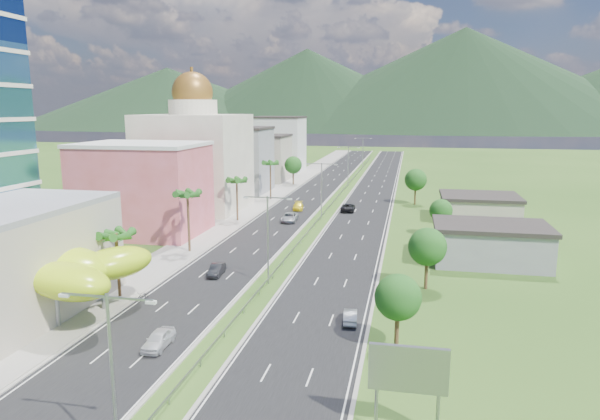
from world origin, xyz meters
The scene contains 36 objects.
ground centered at (0.00, 0.00, 0.00)m, with size 500.00×500.00×0.00m, color #2D5119.
road_left centered at (-7.50, 90.00, 0.02)m, with size 11.00×260.00×0.04m, color black.
road_right centered at (7.50, 90.00, 0.02)m, with size 11.00×260.00×0.04m, color black.
sidewalk_left centered at (-17.00, 90.00, 0.06)m, with size 7.00×260.00×0.12m, color gray.
median_guardrail centered at (0.00, 71.99, 0.62)m, with size 0.10×216.06×0.76m.
streetlight_median_a centered at (0.00, -25.00, 6.75)m, with size 6.04×0.25×11.00m.
streetlight_median_b centered at (0.00, 10.00, 6.75)m, with size 6.04×0.25×11.00m.
streetlight_median_c centered at (0.00, 50.00, 6.75)m, with size 6.04×0.25×11.00m.
streetlight_median_d centered at (0.00, 95.00, 6.75)m, with size 6.04×0.25×11.00m.
streetlight_median_e centered at (0.00, 140.00, 6.75)m, with size 6.04×0.25×11.00m.
lime_canopy centered at (-20.00, -4.00, 4.99)m, with size 18.00×15.00×7.40m.
pink_shophouse centered at (-28.00, 32.00, 7.50)m, with size 20.00×15.00×15.00m, color #CB5355.
domed_building centered at (-28.00, 55.00, 11.35)m, with size 20.00×20.00×28.70m.
midrise_grey centered at (-27.00, 80.00, 8.00)m, with size 16.00×15.00×16.00m, color gray.
midrise_beige centered at (-27.00, 102.00, 6.50)m, with size 16.00×15.00×13.00m, color #B5AA95.
midrise_white centered at (-27.00, 125.00, 9.00)m, with size 16.00×15.00×18.00m, color silver.
billboard centered at (17.00, -18.00, 4.42)m, with size 5.20×0.35×6.20m.
shed_near centered at (28.00, 25.00, 2.50)m, with size 15.00×10.00×5.00m, color gray.
shed_far centered at (30.00, 55.00, 2.20)m, with size 14.00×12.00×4.40m, color #B5AA95.
palm_tree_b centered at (-15.50, 2.00, 7.06)m, with size 3.60×3.60×8.10m.
palm_tree_c centered at (-15.50, 22.00, 8.50)m, with size 3.60×3.60×9.60m.
palm_tree_d centered at (-15.50, 45.00, 7.54)m, with size 3.60×3.60×8.60m.
palm_tree_e centered at (-15.50, 70.00, 8.31)m, with size 3.60×3.60×9.40m.
leafy_tree_lfar centered at (-15.50, 95.00, 5.58)m, with size 4.90×4.90×8.05m.
leafy_tree_ra centered at (16.00, -5.00, 4.78)m, with size 4.20×4.20×6.90m.
leafy_tree_rb centered at (19.00, 12.00, 5.18)m, with size 4.55×4.55×7.47m.
leafy_tree_rc centered at (22.00, 40.00, 4.37)m, with size 3.85×3.85×6.33m.
leafy_tree_rd centered at (18.00, 70.00, 5.58)m, with size 4.90×4.90×8.05m.
mountain_ridge centered at (60.00, 450.00, 0.00)m, with size 860.00×140.00×90.00m, color black, non-canonical shape.
car_white_near_left centered at (-5.08, -9.37, 0.81)m, with size 1.81×4.50×1.53m, color silver.
car_dark_left centered at (-7.43, 11.86, 0.76)m, with size 1.52×4.35×1.43m, color black.
car_silver_mid_left centered at (-5.51, 46.21, 0.86)m, with size 2.71×5.88×1.64m, color #9FA1A6.
car_yellow_far_left centered at (-6.38, 58.35, 0.79)m, with size 2.10×5.16×1.50m, color yellow.
car_silver_right centered at (11.27, -0.08, 0.67)m, with size 1.34×3.85×1.27m, color #A9ACB1.
car_dark_far_right centered at (4.19, 58.87, 0.86)m, with size 2.72×5.91×1.64m, color black.
motorcycle centered at (-12.30, 1.39, 0.67)m, with size 0.60×1.97×1.26m, color black.
Camera 1 is at (16.59, -51.03, 21.36)m, focal length 32.00 mm.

